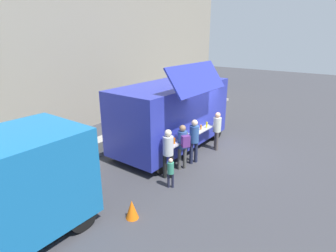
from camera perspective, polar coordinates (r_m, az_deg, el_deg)
The scene contains 11 objects.
ground_plane at distance 11.92m, azimuth 9.61°, elevation -5.46°, with size 60.00×60.00×0.00m, color #38383D.
curb_strip at distance 11.57m, azimuth -22.07°, elevation -7.02°, with size 28.00×1.60×0.15m, color #9E998E.
building_behind at distance 14.48m, azimuth -29.45°, elevation 15.64°, with size 32.00×2.40×9.27m, color gray.
food_truck_main at distance 11.76m, azimuth 0.85°, elevation 2.57°, with size 5.67×3.17×3.80m.
traffic_cone_orange at distance 7.85m, azimuth -7.54°, elevation -16.85°, with size 0.36×0.36×0.55m, color orange.
trash_bin at distance 16.33m, azimuth 1.99°, elevation 3.25°, with size 0.60×0.60×0.98m, color #2C5F36.
customer_front_ordering at distance 10.51m, azimuth 5.47°, elevation -2.41°, with size 0.36×0.36×1.77m.
customer_mid_with_backpack at distance 9.97m, azimuth 3.10°, elevation -3.52°, with size 0.49×0.56×1.73m.
customer_rear_waiting at distance 9.36m, azimuth 0.02°, elevation -4.93°, with size 0.37×0.37×1.79m.
customer_extra_browsing at distance 11.93m, azimuth 10.19°, elevation -0.32°, with size 0.34×0.34×1.68m.
child_near_queue at distance 8.96m, azimuth 0.55°, elevation -9.22°, with size 0.21×0.21×1.05m.
Camera 1 is at (-9.81, -4.78, 4.81)m, focal length 29.21 mm.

